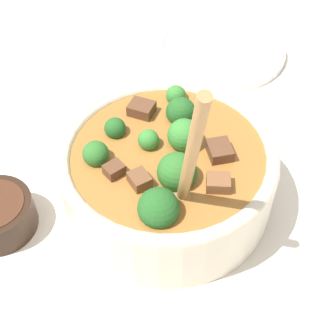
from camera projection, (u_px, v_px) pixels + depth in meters
name	position (u px, v px, depth m)	size (l,w,h in m)	color
ground_plane	(168.00, 199.00, 0.59)	(4.00, 4.00, 0.00)	silver
stew_bowl	(168.00, 171.00, 0.55)	(0.25, 0.25, 0.26)	beige
empty_plate	(220.00, 48.00, 0.80)	(0.22, 0.22, 0.02)	white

